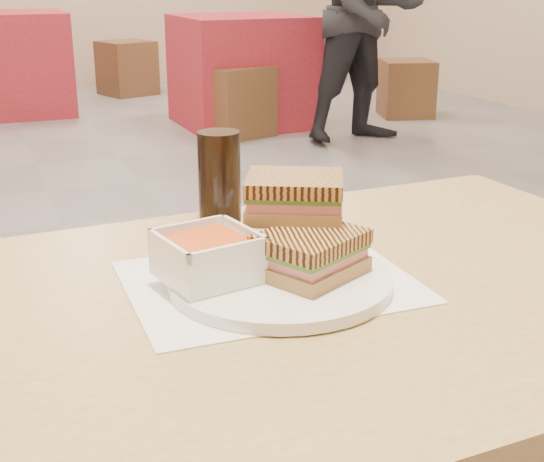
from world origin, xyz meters
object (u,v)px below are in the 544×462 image
object	(u,v)px
cola_glass	(219,177)
bg_chair_2r	(127,68)
main_table	(263,383)
bg_table_1	(242,71)
soup_bowl	(208,258)
bg_table_2	(10,63)
bg_chair_1r	(406,89)
bg_chair_1l	(235,101)
panini_lower	(311,253)
plate	(280,280)
bg_chair_2l	(42,83)
patron_b	(370,11)

from	to	relation	value
cola_glass	bg_chair_2r	bearing A→B (deg)	80.36
main_table	bg_table_1	size ratio (longest dim) A/B	1.33
soup_bowl	bg_table_2	size ratio (longest dim) A/B	0.14
bg_table_1	bg_chair_1r	xyz separation A→B (m)	(1.33, -0.16, -0.18)
bg_chair_1l	bg_table_1	bearing A→B (deg)	63.27
bg_chair_1l	bg_chair_2r	xyz separation A→B (m)	(-0.34, 2.12, 0.00)
bg_chair_1r	bg_chair_2r	size ratio (longest dim) A/B	0.87
soup_bowl	bg_chair_1r	xyz separation A→B (m)	(2.98, 4.42, -0.57)
panini_lower	bg_table_1	xyz separation A→B (m)	(1.53, 4.62, -0.39)
panini_lower	bg_table_1	world-z (taller)	panini_lower
cola_glass	panini_lower	bearing A→B (deg)	-85.47
bg_chair_1l	plate	bearing A→B (deg)	-108.07
soup_bowl	cola_glass	world-z (taller)	cola_glass
bg_chair_1l	bg_chair_2l	size ratio (longest dim) A/B	1.11
soup_bowl	patron_b	distance (m)	4.36
bg_table_1	plate	bearing A→B (deg)	-108.78
bg_chair_1l	bg_chair_1r	xyz separation A→B (m)	(1.50, 0.20, -0.02)
soup_bowl	panini_lower	xyz separation A→B (m)	(0.12, -0.03, 0.00)
bg_table_1	bg_chair_2r	world-z (taller)	bg_table_1
plate	bg_chair_1r	xyz separation A→B (m)	(2.89, 4.44, -0.54)
plate	panini_lower	world-z (taller)	panini_lower
panini_lower	bg_table_2	xyz separation A→B (m)	(-0.05, 5.76, -0.39)
main_table	bg_chair_2r	distance (m)	6.50
cola_glass	bg_chair_1r	bearing A→B (deg)	55.37
panini_lower	bg_table_2	distance (m)	5.77
bg_chair_1r	plate	bearing A→B (deg)	-123.05
bg_table_2	bg_chair_2l	size ratio (longest dim) A/B	1.87
bg_chair_2l	main_table	bearing A→B (deg)	-92.51
plate	bg_chair_2l	distance (m)	5.91
bg_chair_2r	bg_table_2	bearing A→B (deg)	-149.48
panini_lower	cola_glass	size ratio (longest dim) A/B	1.09
bg_table_1	bg_chair_1l	world-z (taller)	bg_table_1
bg_chair_2l	patron_b	xyz separation A→B (m)	(1.94, -2.12, 0.64)
panini_lower	bg_chair_2l	bearing A→B (deg)	88.13
bg_chair_2l	patron_b	size ratio (longest dim) A/B	0.28
cola_glass	bg_chair_1r	xyz separation A→B (m)	(2.88, 4.17, -0.60)
soup_bowl	bg_table_1	xyz separation A→B (m)	(1.65, 4.58, -0.39)
patron_b	panini_lower	bearing A→B (deg)	-119.45
plate	panini_lower	xyz separation A→B (m)	(0.03, -0.01, 0.03)
plate	bg_table_2	distance (m)	5.76
soup_bowl	panini_lower	world-z (taller)	soup_bowl
plate	soup_bowl	xyz separation A→B (m)	(-0.08, 0.02, 0.03)
main_table	plate	world-z (taller)	plate
panini_lower	patron_b	bearing A→B (deg)	60.55
bg_table_1	cola_glass	bearing A→B (deg)	-109.74
bg_table_1	bg_chair_1r	distance (m)	1.35
soup_bowl	bg_chair_2l	bearing A→B (deg)	86.96
soup_bowl	bg_chair_1r	bearing A→B (deg)	56.07
main_table	cola_glass	xyz separation A→B (m)	(0.04, 0.30, 0.18)
bg_table_2	bg_chair_1l	size ratio (longest dim) A/B	1.69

